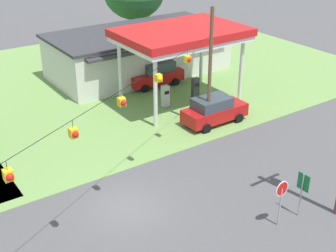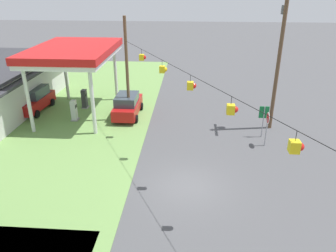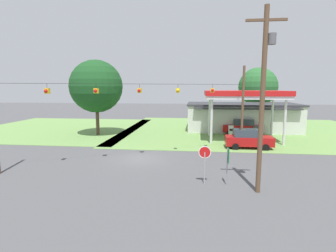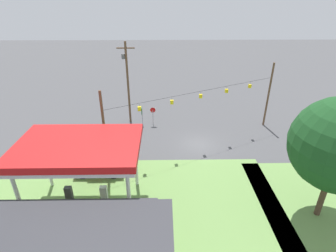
{
  "view_description": "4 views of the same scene",
  "coord_description": "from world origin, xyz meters",
  "px_view_note": "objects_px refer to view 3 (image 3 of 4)",
  "views": [
    {
      "loc": [
        -9.4,
        -17.44,
        14.34
      ],
      "look_at": [
        4.74,
        3.14,
        2.11
      ],
      "focal_mm": 50.0,
      "sensor_mm": 36.0,
      "label": 1
    },
    {
      "loc": [
        -15.63,
        -0.01,
        10.75
      ],
      "look_at": [
        5.53,
        1.5,
        1.22
      ],
      "focal_mm": 35.0,
      "sensor_mm": 36.0,
      "label": 2
    },
    {
      "loc": [
        4.86,
        -21.8,
        6.17
      ],
      "look_at": [
        2.13,
        2.48,
        2.6
      ],
      "focal_mm": 28.0,
      "sensor_mm": 36.0,
      "label": 3
    },
    {
      "loc": [
        3.92,
        26.24,
        15.52
      ],
      "look_at": [
        3.49,
        0.43,
        2.63
      ],
      "focal_mm": 28.0,
      "sensor_mm": 36.0,
      "label": 4
    }
  ],
  "objects_px": {
    "tree_west_verge": "(96,86)",
    "route_sign": "(228,159)",
    "fuel_pump_far": "(255,134)",
    "car_at_pumps_front": "(248,139)",
    "gas_station_store": "(241,117)",
    "car_at_pumps_rear": "(241,126)",
    "utility_pole_main": "(263,92)",
    "fuel_pump_near": "(231,133)",
    "tree_behind_station": "(258,87)",
    "stop_sign_roadside": "(205,157)",
    "gas_station_canopy": "(245,95)"
  },
  "relations": [
    {
      "from": "stop_sign_roadside",
      "to": "tree_behind_station",
      "type": "xyz_separation_m",
      "value": [
        9.52,
        29.32,
        4.49
      ]
    },
    {
      "from": "fuel_pump_near",
      "to": "tree_west_verge",
      "type": "height_order",
      "value": "tree_west_verge"
    },
    {
      "from": "car_at_pumps_rear",
      "to": "utility_pole_main",
      "type": "height_order",
      "value": "utility_pole_main"
    },
    {
      "from": "utility_pole_main",
      "to": "stop_sign_roadside",
      "type": "bearing_deg",
      "value": 162.4
    },
    {
      "from": "stop_sign_roadside",
      "to": "route_sign",
      "type": "distance_m",
      "value": 1.45
    },
    {
      "from": "fuel_pump_far",
      "to": "tree_behind_station",
      "type": "bearing_deg",
      "value": 77.59
    },
    {
      "from": "stop_sign_roadside",
      "to": "tree_west_verge",
      "type": "height_order",
      "value": "tree_west_verge"
    },
    {
      "from": "gas_station_canopy",
      "to": "fuel_pump_far",
      "type": "bearing_deg",
      "value": -0.06
    },
    {
      "from": "stop_sign_roadside",
      "to": "utility_pole_main",
      "type": "height_order",
      "value": "utility_pole_main"
    },
    {
      "from": "stop_sign_roadside",
      "to": "gas_station_store",
      "type": "bearing_deg",
      "value": -104.67
    },
    {
      "from": "gas_station_store",
      "to": "stop_sign_roadside",
      "type": "distance_m",
      "value": 23.35
    },
    {
      "from": "car_at_pumps_rear",
      "to": "fuel_pump_far",
      "type": "bearing_deg",
      "value": 105.46
    },
    {
      "from": "route_sign",
      "to": "tree_behind_station",
      "type": "height_order",
      "value": "tree_behind_station"
    },
    {
      "from": "car_at_pumps_rear",
      "to": "utility_pole_main",
      "type": "relative_size",
      "value": 0.45
    },
    {
      "from": "fuel_pump_far",
      "to": "car_at_pumps_rear",
      "type": "relative_size",
      "value": 0.36
    },
    {
      "from": "gas_station_store",
      "to": "tree_behind_station",
      "type": "xyz_separation_m",
      "value": [
        3.61,
        6.74,
        4.33
      ]
    },
    {
      "from": "car_at_pumps_rear",
      "to": "tree_west_verge",
      "type": "distance_m",
      "value": 19.82
    },
    {
      "from": "fuel_pump_near",
      "to": "stop_sign_roadside",
      "type": "xyz_separation_m",
      "value": [
        -3.5,
        -14.87,
        0.99
      ]
    },
    {
      "from": "stop_sign_roadside",
      "to": "tree_west_verge",
      "type": "distance_m",
      "value": 21.69
    },
    {
      "from": "gas_station_store",
      "to": "fuel_pump_far",
      "type": "relative_size",
      "value": 9.03
    },
    {
      "from": "car_at_pumps_rear",
      "to": "route_sign",
      "type": "bearing_deg",
      "value": 81.25
    },
    {
      "from": "stop_sign_roadside",
      "to": "tree_west_verge",
      "type": "xyz_separation_m",
      "value": [
        -13.5,
        16.36,
        4.53
      ]
    },
    {
      "from": "fuel_pump_near",
      "to": "stop_sign_roadside",
      "type": "height_order",
      "value": "stop_sign_roadside"
    },
    {
      "from": "fuel_pump_near",
      "to": "stop_sign_roadside",
      "type": "distance_m",
      "value": 15.31
    },
    {
      "from": "tree_west_verge",
      "to": "stop_sign_roadside",
      "type": "bearing_deg",
      "value": -50.47
    },
    {
      "from": "utility_pole_main",
      "to": "tree_west_verge",
      "type": "distance_m",
      "value": 24.09
    },
    {
      "from": "car_at_pumps_front",
      "to": "utility_pole_main",
      "type": "xyz_separation_m",
      "value": [
        -1.53,
        -11.64,
        4.92
      ]
    },
    {
      "from": "fuel_pump_near",
      "to": "route_sign",
      "type": "relative_size",
      "value": 0.72
    },
    {
      "from": "gas_station_store",
      "to": "utility_pole_main",
      "type": "xyz_separation_m",
      "value": [
        -2.73,
        -23.6,
        3.94
      ]
    },
    {
      "from": "car_at_pumps_front",
      "to": "stop_sign_roadside",
      "type": "xyz_separation_m",
      "value": [
        -4.71,
        -10.63,
        0.81
      ]
    },
    {
      "from": "route_sign",
      "to": "car_at_pumps_rear",
      "type": "bearing_deg",
      "value": 78.36
    },
    {
      "from": "gas_station_store",
      "to": "tree_behind_station",
      "type": "bearing_deg",
      "value": 61.81
    },
    {
      "from": "car_at_pumps_front",
      "to": "tree_behind_station",
      "type": "xyz_separation_m",
      "value": [
        4.81,
        18.7,
        5.3
      ]
    },
    {
      "from": "fuel_pump_near",
      "to": "tree_west_verge",
      "type": "bearing_deg",
      "value": 174.99
    },
    {
      "from": "fuel_pump_near",
      "to": "gas_station_canopy",
      "type": "bearing_deg",
      "value": 0.06
    },
    {
      "from": "fuel_pump_far",
      "to": "car_at_pumps_front",
      "type": "distance_m",
      "value": 4.55
    },
    {
      "from": "stop_sign_roadside",
      "to": "tree_behind_station",
      "type": "bearing_deg",
      "value": -107.99
    },
    {
      "from": "fuel_pump_near",
      "to": "tree_behind_station",
      "type": "relative_size",
      "value": 0.18
    },
    {
      "from": "gas_station_store",
      "to": "tree_behind_station",
      "type": "height_order",
      "value": "tree_behind_station"
    },
    {
      "from": "tree_west_verge",
      "to": "route_sign",
      "type": "bearing_deg",
      "value": -47.64
    },
    {
      "from": "route_sign",
      "to": "tree_west_verge",
      "type": "bearing_deg",
      "value": 132.36
    },
    {
      "from": "gas_station_canopy",
      "to": "car_at_pumps_front",
      "type": "distance_m",
      "value": 6.05
    },
    {
      "from": "gas_station_store",
      "to": "route_sign",
      "type": "bearing_deg",
      "value": -101.16
    },
    {
      "from": "gas_station_store",
      "to": "car_at_pumps_rear",
      "type": "height_order",
      "value": "gas_station_store"
    },
    {
      "from": "car_at_pumps_front",
      "to": "stop_sign_roadside",
      "type": "distance_m",
      "value": 11.65
    },
    {
      "from": "gas_station_canopy",
      "to": "tree_west_verge",
      "type": "bearing_deg",
      "value": 175.38
    },
    {
      "from": "car_at_pumps_rear",
      "to": "tree_behind_station",
      "type": "bearing_deg",
      "value": -109.13
    },
    {
      "from": "utility_pole_main",
      "to": "tree_west_verge",
      "type": "bearing_deg",
      "value": 133.84
    },
    {
      "from": "car_at_pumps_rear",
      "to": "tree_west_verge",
      "type": "height_order",
      "value": "tree_west_verge"
    },
    {
      "from": "car_at_pumps_rear",
      "to": "gas_station_canopy",
      "type": "bearing_deg",
      "value": 86.48
    }
  ]
}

